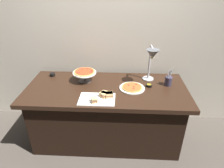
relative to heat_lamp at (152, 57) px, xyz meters
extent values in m
plane|color=#4C443D|center=(-0.52, -0.12, -1.11)|extent=(8.00, 8.00, 0.00)
cube|color=beige|center=(-0.52, 0.38, 0.09)|extent=(4.40, 0.04, 2.40)
cube|color=black|center=(-0.52, -0.12, -0.37)|extent=(1.90, 0.84, 0.05)
cube|color=black|center=(-0.52, -0.12, -0.75)|extent=(1.75, 0.74, 0.71)
cylinder|color=#B7BABF|center=(0.00, 0.13, -0.34)|extent=(0.14, 0.14, 0.01)
cylinder|color=#B7BABF|center=(0.00, 0.13, -0.12)|extent=(0.02, 0.02, 0.43)
cylinder|color=#B7BABF|center=(0.00, 0.05, 0.10)|extent=(0.02, 0.16, 0.02)
cone|color=#595B60|center=(0.00, -0.03, 0.05)|extent=(0.15, 0.15, 0.10)
sphere|color=#F9EAB2|center=(0.00, -0.03, 0.01)|extent=(0.04, 0.04, 0.04)
cylinder|color=white|center=(-0.21, -0.13, -0.34)|extent=(0.30, 0.30, 0.01)
cylinder|color=#C68E42|center=(-0.21, -0.13, -0.33)|extent=(0.24, 0.24, 0.01)
cylinder|color=#C65628|center=(-0.21, -0.13, -0.32)|extent=(0.21, 0.21, 0.00)
cylinder|color=maroon|center=(-0.16, -0.07, -0.32)|extent=(0.02, 0.02, 0.00)
cylinder|color=maroon|center=(-0.19, -0.13, -0.32)|extent=(0.02, 0.02, 0.00)
cylinder|color=maroon|center=(-0.25, -0.10, -0.32)|extent=(0.02, 0.02, 0.00)
cylinder|color=maroon|center=(-0.20, -0.18, -0.32)|extent=(0.02, 0.02, 0.00)
cylinder|color=#595B60|center=(-0.80, 0.03, -0.30)|extent=(0.02, 0.02, 0.11)
cylinder|color=#595B60|center=(-0.80, 0.03, -0.35)|extent=(0.16, 0.16, 0.01)
cylinder|color=white|center=(-0.80, 0.03, -0.23)|extent=(0.29, 0.29, 0.01)
cylinder|color=#DBA856|center=(-0.80, 0.03, -0.22)|extent=(0.26, 0.26, 0.01)
cylinder|color=#AD3D1E|center=(-0.80, 0.03, -0.21)|extent=(0.23, 0.23, 0.00)
cylinder|color=maroon|center=(-0.77, 0.11, -0.21)|extent=(0.02, 0.02, 0.00)
cylinder|color=maroon|center=(-0.71, 0.02, -0.21)|extent=(0.02, 0.02, 0.00)
cylinder|color=maroon|center=(-0.83, 0.09, -0.21)|extent=(0.02, 0.02, 0.00)
cylinder|color=maroon|center=(-0.71, 0.07, -0.21)|extent=(0.02, 0.02, 0.00)
cylinder|color=maroon|center=(-0.85, -0.01, -0.21)|extent=(0.02, 0.02, 0.00)
cylinder|color=maroon|center=(-0.87, -0.02, -0.21)|extent=(0.02, 0.02, 0.00)
cube|color=white|center=(-0.59, -0.38, -0.34)|extent=(0.38, 0.25, 0.01)
cube|color=tan|center=(-0.47, -0.33, -0.33)|extent=(0.09, 0.08, 0.02)
cube|color=brown|center=(-0.47, -0.33, -0.31)|extent=(0.09, 0.08, 0.01)
cube|color=tan|center=(-0.47, -0.33, -0.30)|extent=(0.09, 0.08, 0.02)
cube|color=tan|center=(-0.53, -0.34, -0.33)|extent=(0.10, 0.10, 0.02)
cube|color=brown|center=(-0.53, -0.34, -0.31)|extent=(0.10, 0.10, 0.01)
cube|color=tan|center=(-0.53, -0.34, -0.30)|extent=(0.10, 0.10, 0.02)
cube|color=tan|center=(-0.52, -0.32, -0.33)|extent=(0.09, 0.08, 0.02)
cube|color=brown|center=(-0.52, -0.32, -0.31)|extent=(0.09, 0.08, 0.01)
cube|color=tan|center=(-0.52, -0.32, -0.30)|extent=(0.09, 0.08, 0.02)
cube|color=tan|center=(-0.47, -0.34, -0.33)|extent=(0.10, 0.09, 0.02)
cube|color=brown|center=(-0.47, -0.34, -0.31)|extent=(0.10, 0.09, 0.01)
cube|color=tan|center=(-0.47, -0.34, -0.30)|extent=(0.10, 0.09, 0.02)
cube|color=tan|center=(-0.61, -0.44, -0.33)|extent=(0.07, 0.08, 0.02)
cube|color=brown|center=(-0.61, -0.44, -0.31)|extent=(0.07, 0.08, 0.01)
cube|color=tan|center=(-0.61, -0.44, -0.30)|extent=(0.07, 0.08, 0.02)
cylinder|color=black|center=(-0.01, -0.07, -0.33)|extent=(0.07, 0.07, 0.03)
cylinder|color=gold|center=(-0.01, -0.07, -0.32)|extent=(0.06, 0.06, 0.01)
cylinder|color=black|center=(-1.25, 0.15, -0.33)|extent=(0.07, 0.07, 0.04)
cylinder|color=maroon|center=(-1.25, 0.15, -0.31)|extent=(0.06, 0.06, 0.01)
cylinder|color=#383347|center=(0.22, -0.02, -0.29)|extent=(0.08, 0.08, 0.11)
cylinder|color=#B7BABF|center=(0.24, -0.01, -0.22)|extent=(0.04, 0.03, 0.19)
cylinder|color=#B7BABF|center=(0.23, -0.03, -0.23)|extent=(0.04, 0.03, 0.18)
cylinder|color=#B7BABF|center=(0.23, -0.03, -0.22)|extent=(0.03, 0.04, 0.18)
cylinder|color=#B7BABF|center=(0.21, -0.04, -0.23)|extent=(0.02, 0.02, 0.17)
camera|label=1|loc=(-0.35, -2.11, 0.79)|focal=31.22mm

